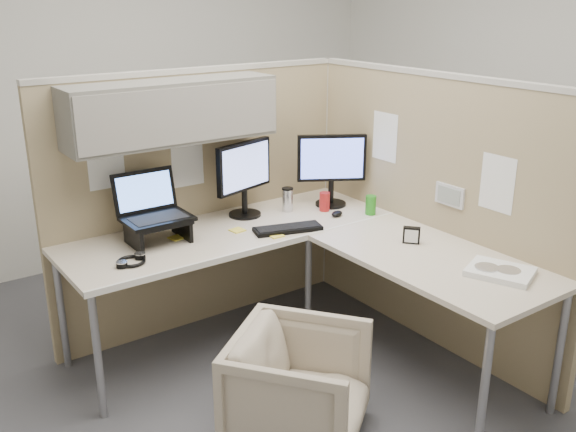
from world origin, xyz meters
TOP-DOWN VIEW (x-y plane):
  - ground at (0.00, 0.00)m, footprint 4.50×4.50m
  - partition_back at (-0.22, 0.83)m, footprint 2.00×0.36m
  - partition_right at (0.90, -0.07)m, footprint 0.07×2.03m
  - desk at (0.12, 0.13)m, footprint 2.00×1.98m
  - office_chair at (-0.34, -0.45)m, footprint 0.81×0.81m
  - monitor_left at (0.09, 0.69)m, footprint 0.43×0.20m
  - monitor_right at (0.66, 0.55)m, footprint 0.40×0.25m
  - laptop_station at (-0.54, 0.62)m, footprint 0.36×0.31m
  - keyboard at (0.15, 0.32)m, footprint 0.42×0.24m
  - mouse at (0.55, 0.35)m, footprint 0.10×0.09m
  - travel_mug at (0.36, 0.61)m, footprint 0.07×0.07m
  - soda_can_green at (0.74, 0.26)m, footprint 0.07×0.07m
  - soda_can_silver at (0.55, 0.48)m, footprint 0.07×0.07m
  - sticky_note_b at (0.04, 0.29)m, footprint 0.08×0.08m
  - sticky_note_c at (-0.44, 0.58)m, footprint 0.09×0.09m
  - sticky_note_d at (-0.09, 0.49)m, footprint 0.08×0.08m
  - headphones at (-0.78, 0.40)m, footprint 0.19×0.19m
  - paper_stack at (0.64, -0.79)m, footprint 0.34×0.37m
  - desk_clock at (0.59, -0.24)m, footprint 0.09×0.09m

SIDE VIEW (x-z plane):
  - ground at x=0.00m, z-range 0.00..0.00m
  - office_chair at x=-0.34m, z-range 0.00..0.61m
  - desk at x=0.12m, z-range 0.32..1.05m
  - sticky_note_b at x=0.04m, z-range 0.73..0.74m
  - sticky_note_c at x=-0.44m, z-range 0.73..0.74m
  - sticky_note_d at x=-0.09m, z-range 0.73..0.74m
  - keyboard at x=0.15m, z-range 0.73..0.75m
  - headphones at x=-0.78m, z-range 0.73..0.76m
  - paper_stack at x=0.64m, z-range 0.73..0.76m
  - mouse at x=0.55m, z-range 0.73..0.76m
  - desk_clock at x=0.59m, z-range 0.73..0.82m
  - soda_can_green at x=0.74m, z-range 0.73..0.85m
  - soda_can_silver at x=0.55m, z-range 0.73..0.85m
  - travel_mug at x=0.36m, z-range 0.73..0.88m
  - partition_right at x=0.90m, z-range 0.00..1.63m
  - laptop_station at x=-0.54m, z-range 0.69..1.06m
  - monitor_left at x=0.09m, z-range 0.77..1.24m
  - monitor_right at x=0.66m, z-range 0.77..1.24m
  - partition_back at x=-0.22m, z-range 0.28..1.91m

